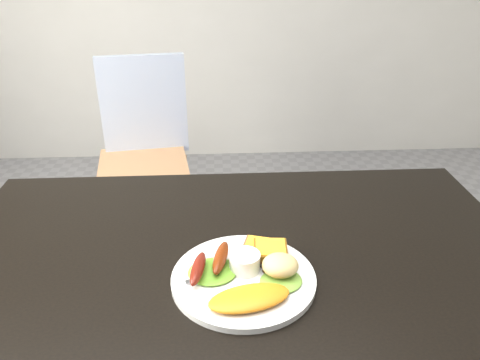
{
  "coord_description": "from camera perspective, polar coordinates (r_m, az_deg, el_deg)",
  "views": [
    {
      "loc": [
        -0.04,
        -0.75,
        1.32
      ],
      "look_at": [
        0.0,
        0.06,
        0.9
      ],
      "focal_mm": 35.0,
      "sensor_mm": 36.0,
      "label": 1
    }
  ],
  "objects": [
    {
      "name": "dining_chair",
      "position": [
        2.05,
        -11.67,
        1.47
      ],
      "size": [
        0.42,
        0.42,
        0.04
      ],
      "primitive_type": "cube",
      "rotation": [
        0.0,
        0.0,
        0.14
      ],
      "color": "tan",
      "rests_on": "ground"
    },
    {
      "name": "fork",
      "position": [
        0.89,
        -1.96,
        -11.46
      ],
      "size": [
        0.14,
        0.05,
        0.0
      ],
      "primitive_type": "cube",
      "rotation": [
        0.0,
        0.0,
        0.28
      ],
      "color": "#ADAFB7",
      "rests_on": "plate"
    },
    {
      "name": "sausage_a",
      "position": [
        0.88,
        -5.14,
        -10.69
      ],
      "size": [
        0.04,
        0.1,
        0.02
      ],
      "primitive_type": "ellipsoid",
      "rotation": [
        0.0,
        0.0,
        -0.17
      ],
      "color": "maroon",
      "rests_on": "lettuce_left"
    },
    {
      "name": "sausage_b",
      "position": [
        0.9,
        -2.37,
        -9.41
      ],
      "size": [
        0.05,
        0.1,
        0.02
      ],
      "primitive_type": "ellipsoid",
      "rotation": [
        0.0,
        0.0,
        -0.21
      ],
      "color": "brown",
      "rests_on": "lettuce_left"
    },
    {
      "name": "omelette",
      "position": [
        0.83,
        1.13,
        -14.18
      ],
      "size": [
        0.16,
        0.1,
        0.02
      ],
      "primitive_type": "ellipsoid",
      "rotation": [
        0.0,
        0.0,
        0.23
      ],
      "color": "orange",
      "rests_on": "plate"
    },
    {
      "name": "potato_salad",
      "position": [
        0.88,
        4.92,
        -10.31
      ],
      "size": [
        0.07,
        0.07,
        0.04
      ],
      "primitive_type": "ellipsoid",
      "rotation": [
        0.0,
        0.0,
        -0.05
      ],
      "color": "#F5F2A9",
      "rests_on": "lettuce_right"
    },
    {
      "name": "person",
      "position": [
        1.35,
        13.01,
        5.19
      ],
      "size": [
        0.71,
        0.61,
        1.66
      ],
      "primitive_type": "imported",
      "rotation": [
        0.0,
        0.0,
        3.56
      ],
      "color": "navy",
      "rests_on": "ground"
    },
    {
      "name": "lettuce_left",
      "position": [
        0.9,
        -3.33,
        -11.04
      ],
      "size": [
        0.12,
        0.11,
        0.01
      ],
      "primitive_type": "ellipsoid",
      "rotation": [
        0.0,
        0.0,
        0.29
      ],
      "color": "#659C1F",
      "rests_on": "plate"
    },
    {
      "name": "lettuce_right",
      "position": [
        0.88,
        5.02,
        -12.16
      ],
      "size": [
        0.09,
        0.09,
        0.01
      ],
      "primitive_type": "ellipsoid",
      "rotation": [
        0.0,
        0.0,
        0.26
      ],
      "color": "#659830",
      "rests_on": "plate"
    },
    {
      "name": "plate",
      "position": [
        0.89,
        0.44,
        -11.91
      ],
      "size": [
        0.27,
        0.27,
        0.01
      ],
      "primitive_type": "cylinder",
      "color": "white",
      "rests_on": "dining_table"
    },
    {
      "name": "toast_a",
      "position": [
        0.95,
        2.59,
        -8.51
      ],
      "size": [
        0.09,
        0.09,
        0.01
      ],
      "primitive_type": "cube",
      "rotation": [
        0.0,
        0.0,
        -0.29
      ],
      "color": "brown",
      "rests_on": "plate"
    },
    {
      "name": "ramekin",
      "position": [
        0.9,
        0.58,
        -9.95
      ],
      "size": [
        0.07,
        0.07,
        0.03
      ],
      "primitive_type": "cylinder",
      "rotation": [
        0.0,
        0.0,
        -0.13
      ],
      "color": "white",
      "rests_on": "plate"
    },
    {
      "name": "toast_b",
      "position": [
        0.93,
        3.74,
        -8.47
      ],
      "size": [
        0.07,
        0.07,
        0.01
      ],
      "primitive_type": "cube",
      "rotation": [
        0.0,
        0.0,
        -0.07
      ],
      "color": "brown",
      "rests_on": "toast_a"
    },
    {
      "name": "dining_table",
      "position": [
        0.95,
        -0.07,
        -10.99
      ],
      "size": [
        1.2,
        0.8,
        0.04
      ],
      "primitive_type": "cube",
      "color": "black",
      "rests_on": "ground"
    }
  ]
}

